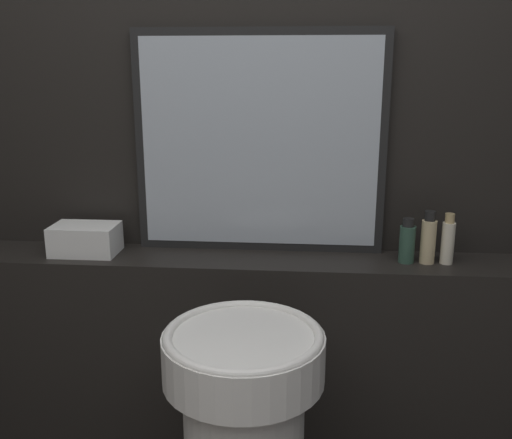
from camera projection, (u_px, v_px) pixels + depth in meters
name	position (u px, v px, depth m)	size (l,w,h in m)	color
wall_back	(238.00, 145.00, 1.83)	(8.00, 0.06, 2.50)	black
vanity_counter	(235.00, 388.00, 1.89)	(2.86, 0.22, 0.92)	black
mirror	(260.00, 143.00, 1.77)	(0.78, 0.03, 0.69)	black
towel_stack	(85.00, 239.00, 1.80)	(0.20, 0.13, 0.09)	white
shampoo_bottle	(407.00, 242.00, 1.71)	(0.05, 0.05, 0.14)	#2D4C3D
conditioner_bottle	(428.00, 239.00, 1.71)	(0.04, 0.04, 0.16)	#C6B284
lotion_bottle	(448.00, 241.00, 1.70)	(0.04, 0.04, 0.16)	beige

